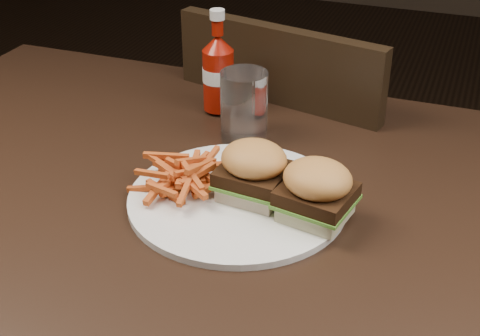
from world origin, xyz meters
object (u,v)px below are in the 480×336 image
(chair_far, at_px, (316,198))
(ketchup_bottle, at_px, (218,80))
(tumbler, at_px, (244,108))
(plate, at_px, (238,199))
(dining_table, at_px, (196,191))

(chair_far, xyz_separation_m, ketchup_bottle, (-0.13, -0.27, 0.38))
(chair_far, height_order, tumbler, tumbler)
(plate, xyz_separation_m, ketchup_bottle, (-0.14, 0.27, 0.06))
(plate, bearing_deg, tumbler, 107.67)
(plate, bearing_deg, ketchup_bottle, 117.20)
(dining_table, bearing_deg, plate, -22.67)
(chair_far, distance_m, ketchup_bottle, 0.48)
(dining_table, bearing_deg, chair_far, 82.01)
(ketchup_bottle, bearing_deg, tumbler, -46.13)
(dining_table, relative_size, plate, 3.89)
(dining_table, distance_m, chair_far, 0.59)
(ketchup_bottle, xyz_separation_m, tumbler, (0.08, -0.08, -0.01))
(chair_far, xyz_separation_m, tumbler, (-0.05, -0.35, 0.38))
(ketchup_bottle, distance_m, tumbler, 0.11)
(plate, relative_size, tumbler, 2.54)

